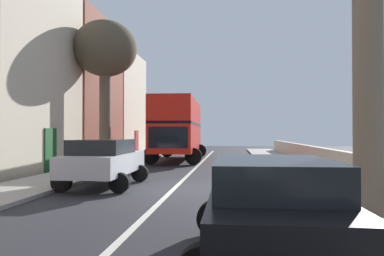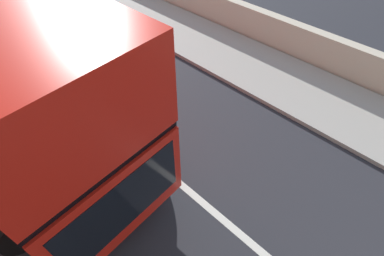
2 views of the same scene
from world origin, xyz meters
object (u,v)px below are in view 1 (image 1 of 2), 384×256
Objects in this scene: parked_car_silver_left_2 at (104,160)px; parked_car_black_right_1 at (271,202)px; double_decker_bus at (178,126)px; street_tree_left_2 at (105,52)px.

parked_car_black_right_1 is at bearing -55.55° from parked_car_silver_left_2.
double_decker_bus reaches higher than parked_car_silver_left_2.
street_tree_left_2 reaches higher than parked_car_silver_left_2.
street_tree_left_2 is (-7.62, 14.97, 5.54)m from parked_car_black_right_1.
parked_car_black_right_1 is 0.54× the size of street_tree_left_2.
street_tree_left_2 is at bearing -123.82° from double_decker_bus.
parked_car_silver_left_2 is at bearing -71.15° from street_tree_left_2.
parked_car_silver_left_2 reaches higher than parked_car_black_right_1.
double_decker_bus is at bearing 101.82° from parked_car_black_right_1.
parked_car_silver_left_2 is at bearing -93.58° from double_decker_bus.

